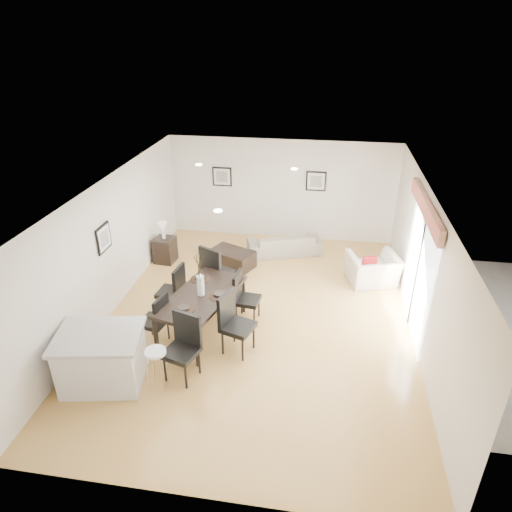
% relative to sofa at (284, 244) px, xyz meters
% --- Properties ---
extents(ground, '(8.00, 8.00, 0.00)m').
position_rel_sofa_xyz_m(ground, '(-0.22, -2.98, -0.27)').
color(ground, tan).
rests_on(ground, ground).
extents(wall_back, '(6.00, 0.04, 2.70)m').
position_rel_sofa_xyz_m(wall_back, '(-0.22, 1.02, 1.08)').
color(wall_back, silver).
rests_on(wall_back, ground).
extents(wall_front, '(6.00, 0.04, 2.70)m').
position_rel_sofa_xyz_m(wall_front, '(-0.22, -6.98, 1.08)').
color(wall_front, silver).
rests_on(wall_front, ground).
extents(wall_left, '(0.04, 8.00, 2.70)m').
position_rel_sofa_xyz_m(wall_left, '(-3.22, -2.98, 1.08)').
color(wall_left, silver).
rests_on(wall_left, ground).
extents(wall_right, '(0.04, 8.00, 2.70)m').
position_rel_sofa_xyz_m(wall_right, '(2.78, -2.98, 1.08)').
color(wall_right, silver).
rests_on(wall_right, ground).
extents(ceiling, '(6.00, 8.00, 0.02)m').
position_rel_sofa_xyz_m(ceiling, '(-0.22, -2.98, 2.43)').
color(ceiling, white).
rests_on(ceiling, wall_back).
extents(sofa, '(1.98, 1.27, 0.54)m').
position_rel_sofa_xyz_m(sofa, '(0.00, 0.00, 0.00)').
color(sofa, gray).
rests_on(sofa, ground).
extents(armchair, '(1.30, 1.21, 0.70)m').
position_rel_sofa_xyz_m(armchair, '(2.12, -1.20, 0.08)').
color(armchair, beige).
rests_on(armchair, ground).
extents(dining_table, '(1.46, 2.15, 0.82)m').
position_rel_sofa_xyz_m(dining_table, '(-1.20, -3.57, 0.47)').
color(dining_table, black).
rests_on(dining_table, ground).
extents(dining_chair_wnear, '(0.54, 0.54, 1.02)m').
position_rel_sofa_xyz_m(dining_chair_wnear, '(-1.90, -4.08, 0.30)').
color(dining_chair_wnear, black).
rests_on(dining_chair_wnear, ground).
extents(dining_chair_wfar, '(0.54, 0.54, 1.09)m').
position_rel_sofa_xyz_m(dining_chair_wfar, '(-1.90, -3.09, 0.34)').
color(dining_chair_wfar, black).
rests_on(dining_chair_wfar, ground).
extents(dining_chair_enear, '(0.66, 0.66, 1.16)m').
position_rel_sofa_xyz_m(dining_chair_enear, '(-0.51, -4.03, 0.38)').
color(dining_chair_enear, black).
rests_on(dining_chair_enear, ground).
extents(dining_chair_efar, '(0.51, 0.51, 1.03)m').
position_rel_sofa_xyz_m(dining_chair_efar, '(-0.51, -3.07, 0.31)').
color(dining_chair_efar, black).
rests_on(dining_chair_efar, ground).
extents(dining_chair_head, '(0.64, 0.64, 1.15)m').
position_rel_sofa_xyz_m(dining_chair_head, '(-1.17, -4.79, 0.37)').
color(dining_chair_head, black).
rests_on(dining_chair_head, ground).
extents(dining_chair_foot, '(0.73, 0.73, 1.22)m').
position_rel_sofa_xyz_m(dining_chair_foot, '(-1.25, -2.36, 0.41)').
color(dining_chair_foot, black).
rests_on(dining_chair_foot, ground).
extents(vase, '(0.91, 1.48, 0.84)m').
position_rel_sofa_xyz_m(vase, '(-1.20, -3.57, 0.92)').
color(vase, white).
rests_on(vase, dining_table).
extents(coffee_table, '(1.20, 0.99, 0.41)m').
position_rel_sofa_xyz_m(coffee_table, '(-1.18, -0.91, -0.06)').
color(coffee_table, black).
rests_on(coffee_table, ground).
extents(side_table, '(0.52, 0.52, 0.63)m').
position_rel_sofa_xyz_m(side_table, '(-2.87, -0.92, 0.05)').
color(side_table, black).
rests_on(side_table, ground).
extents(table_lamp, '(0.22, 0.22, 0.42)m').
position_rel_sofa_xyz_m(table_lamp, '(-2.87, -0.92, 0.63)').
color(table_lamp, white).
rests_on(table_lamp, side_table).
extents(cushion, '(0.32, 0.17, 0.31)m').
position_rel_sofa_xyz_m(cushion, '(2.02, -1.30, 0.28)').
color(cushion, maroon).
rests_on(cushion, armchair).
extents(kitchen_island, '(1.50, 1.25, 0.94)m').
position_rel_sofa_xyz_m(kitchen_island, '(-2.45, -5.18, 0.21)').
color(kitchen_island, silver).
rests_on(kitchen_island, ground).
extents(bar_stool, '(0.34, 0.34, 0.74)m').
position_rel_sofa_xyz_m(bar_stool, '(-1.52, -5.18, 0.37)').
color(bar_stool, white).
rests_on(bar_stool, ground).
extents(framed_print_back_left, '(0.52, 0.04, 0.52)m').
position_rel_sofa_xyz_m(framed_print_back_left, '(-1.82, 0.99, 1.38)').
color(framed_print_back_left, black).
rests_on(framed_print_back_left, wall_back).
extents(framed_print_back_right, '(0.52, 0.04, 0.52)m').
position_rel_sofa_xyz_m(framed_print_back_right, '(0.68, 0.99, 1.38)').
color(framed_print_back_right, black).
rests_on(framed_print_back_right, wall_back).
extents(framed_print_left_wall, '(0.04, 0.52, 0.52)m').
position_rel_sofa_xyz_m(framed_print_left_wall, '(-3.19, -3.18, 1.38)').
color(framed_print_left_wall, black).
rests_on(framed_print_left_wall, wall_left).
extents(sliding_door, '(0.12, 2.70, 2.57)m').
position_rel_sofa_xyz_m(sliding_door, '(2.74, -2.68, 1.40)').
color(sliding_door, white).
rests_on(sliding_door, wall_right).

